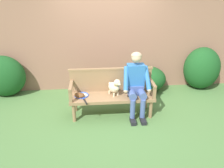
% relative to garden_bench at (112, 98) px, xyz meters
% --- Properties ---
extents(ground_plane, '(40.00, 40.00, 0.00)m').
position_rel_garden_bench_xyz_m(ground_plane, '(0.00, 0.00, -0.38)').
color(ground_plane, '#4C753D').
extents(brick_garden_fence, '(8.00, 0.30, 2.29)m').
position_rel_garden_bench_xyz_m(brick_garden_fence, '(0.00, 1.50, 0.77)').
color(brick_garden_fence, '#936651').
rests_on(brick_garden_fence, ground).
extents(hedge_bush_mid_left, '(0.91, 0.80, 1.09)m').
position_rel_garden_bench_xyz_m(hedge_bush_mid_left, '(2.41, 1.13, 0.16)').
color(hedge_bush_mid_left, '#194C1E').
rests_on(hedge_bush_mid_left, ground).
extents(hedge_bush_mid_right, '(0.97, 0.85, 0.62)m').
position_rel_garden_bench_xyz_m(hedge_bush_mid_right, '(0.99, 1.12, -0.07)').
color(hedge_bush_mid_right, '#194C1E').
rests_on(hedge_bush_mid_right, ground).
extents(hedge_bush_far_right, '(1.00, 0.66, 1.00)m').
position_rel_garden_bench_xyz_m(hedge_bush_far_right, '(-2.49, 1.12, 0.12)').
color(hedge_bush_far_right, '#194C1E').
rests_on(hedge_bush_far_right, ground).
extents(garden_bench, '(1.69, 0.53, 0.44)m').
position_rel_garden_bench_xyz_m(garden_bench, '(0.00, 0.00, 0.00)').
color(garden_bench, '#93704C').
rests_on(garden_bench, ground).
extents(bench_backrest, '(1.73, 0.06, 0.50)m').
position_rel_garden_bench_xyz_m(bench_backrest, '(0.00, 0.24, 0.31)').
color(bench_backrest, '#93704C').
rests_on(bench_backrest, garden_bench).
extents(bench_armrest_left_end, '(0.06, 0.53, 0.28)m').
position_rel_garden_bench_xyz_m(bench_armrest_left_end, '(-0.80, -0.09, 0.26)').
color(bench_armrest_left_end, '#93704C').
rests_on(bench_armrest_left_end, garden_bench).
extents(bench_armrest_right_end, '(0.06, 0.53, 0.28)m').
position_rel_garden_bench_xyz_m(bench_armrest_right_end, '(0.80, -0.09, 0.26)').
color(bench_armrest_right_end, '#93704C').
rests_on(bench_armrest_right_end, garden_bench).
extents(person_seated, '(0.56, 0.67, 1.31)m').
position_rel_garden_bench_xyz_m(person_seated, '(0.48, -0.02, 0.33)').
color(person_seated, black).
rests_on(person_seated, ground).
extents(dog_on_bench, '(0.29, 0.36, 0.37)m').
position_rel_garden_bench_xyz_m(dog_on_bench, '(0.05, 0.00, 0.24)').
color(dog_on_bench, beige).
rests_on(dog_on_bench, garden_bench).
extents(tennis_racket, '(0.36, 0.58, 0.03)m').
position_rel_garden_bench_xyz_m(tennis_racket, '(-0.61, 0.01, 0.07)').
color(tennis_racket, blue).
rests_on(tennis_racket, garden_bench).
extents(baseball_glove, '(0.28, 0.26, 0.09)m').
position_rel_garden_bench_xyz_m(baseball_glove, '(-0.65, -0.02, 0.10)').
color(baseball_glove, brown).
rests_on(baseball_glove, garden_bench).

